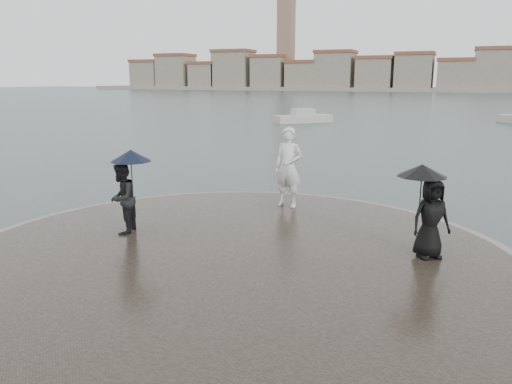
% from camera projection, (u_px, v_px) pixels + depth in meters
% --- Properties ---
extents(ground, '(400.00, 400.00, 0.00)m').
position_uv_depth(ground, '(135.00, 348.00, 7.64)').
color(ground, '#2B3835').
rests_on(ground, ground).
extents(kerb_ring, '(12.50, 12.50, 0.32)m').
position_uv_depth(kerb_ring, '(233.00, 263.00, 10.75)').
color(kerb_ring, gray).
rests_on(kerb_ring, ground).
extents(quay_tip, '(11.90, 11.90, 0.36)m').
position_uv_depth(quay_tip, '(233.00, 262.00, 10.75)').
color(quay_tip, '#2D261E').
rests_on(quay_tip, ground).
extents(statue, '(0.90, 0.64, 2.32)m').
position_uv_depth(statue, '(288.00, 167.00, 14.47)').
color(statue, white).
rests_on(statue, quay_tip).
extents(visitor_left, '(1.18, 1.09, 2.04)m').
position_uv_depth(visitor_left, '(124.00, 189.00, 11.93)').
color(visitor_left, black).
rests_on(visitor_left, quay_tip).
extents(visitor_right, '(1.26, 1.07, 1.95)m').
position_uv_depth(visitor_right, '(428.00, 205.00, 10.33)').
color(visitor_right, black).
rests_on(visitor_right, quay_tip).
extents(far_skyline, '(260.00, 20.00, 37.00)m').
position_uv_depth(far_skyline, '(434.00, 73.00, 153.20)').
color(far_skyline, gray).
rests_on(far_skyline, ground).
extents(boats, '(30.05, 11.82, 1.50)m').
position_uv_depth(boats, '(476.00, 121.00, 44.16)').
color(boats, '#B8B5A5').
rests_on(boats, ground).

